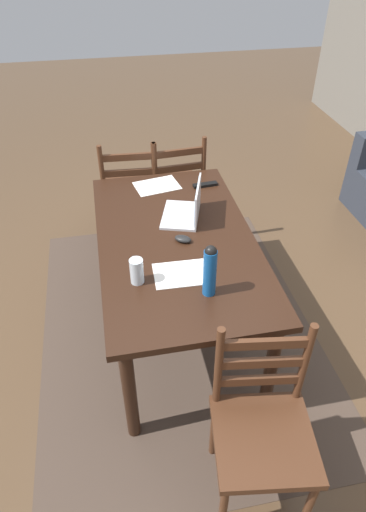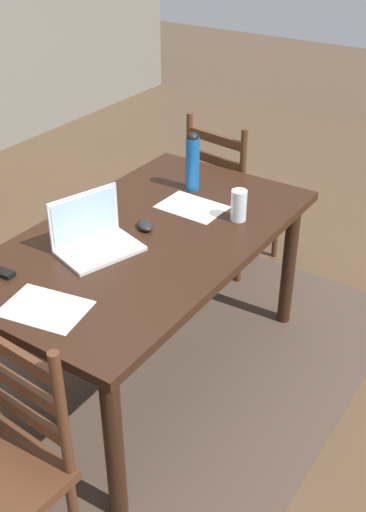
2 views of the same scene
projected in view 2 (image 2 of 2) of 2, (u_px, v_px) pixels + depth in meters
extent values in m
plane|color=brown|center=(151.00, 368.00, 3.03)|extent=(14.00, 14.00, 0.00)
cube|color=#47382D|center=(151.00, 367.00, 3.03)|extent=(2.43, 1.80, 0.01)
cube|color=black|center=(146.00, 238.00, 2.64)|extent=(1.59, 0.91, 0.04)
cylinder|color=black|center=(114.00, 446.00, 2.16)|extent=(0.07, 0.07, 0.72)
cylinder|color=black|center=(289.00, 264.00, 3.17)|extent=(0.07, 0.07, 0.72)
cylinder|color=black|center=(170.00, 225.00, 3.53)|extent=(0.07, 0.07, 0.72)
cube|color=#4C2B19|center=(235.00, 193.00, 3.68)|extent=(0.50, 0.50, 0.04)
cylinder|color=#4C2B19|center=(228.00, 208.00, 4.03)|extent=(0.04, 0.04, 0.43)
cylinder|color=#4C2B19|center=(276.00, 226.00, 3.81)|extent=(0.04, 0.04, 0.43)
cylinder|color=#4C2B19|center=(190.00, 229.00, 3.79)|extent=(0.04, 0.04, 0.43)
cylinder|color=#4C2B19|center=(239.00, 250.00, 3.57)|extent=(0.04, 0.04, 0.43)
cylinder|color=#4C2B19|center=(189.00, 156.00, 3.53)|extent=(0.04, 0.04, 0.50)
cylinder|color=#4C2B19|center=(242.00, 174.00, 3.31)|extent=(0.04, 0.04, 0.50)
cube|color=#4C2B19|center=(215.00, 181.00, 3.47)|extent=(0.07, 0.36, 0.05)
cube|color=#4C2B19|center=(215.00, 160.00, 3.41)|extent=(0.07, 0.36, 0.05)
cube|color=#4C2B19|center=(216.00, 139.00, 3.34)|extent=(0.07, 0.36, 0.05)
cylinder|color=#4C2B19|center=(2.00, 466.00, 2.26)|extent=(0.04, 0.04, 0.43)
cylinder|color=#4C2B19|center=(62.00, 418.00, 1.82)|extent=(0.04, 0.04, 0.50)
cube|color=#4C2B19|center=(24.00, 413.00, 1.97)|extent=(0.05, 0.36, 0.05)
cube|color=#4C2B19|center=(19.00, 384.00, 1.91)|extent=(0.05, 0.36, 0.05)
cube|color=#4C2B19|center=(13.00, 353.00, 1.84)|extent=(0.05, 0.36, 0.05)
cylinder|color=#4C2B19|center=(1.00, 465.00, 2.27)|extent=(0.04, 0.04, 0.43)
cube|color=silver|center=(100.00, 250.00, 2.51)|extent=(0.37, 0.31, 0.02)
cube|color=silver|center=(84.00, 216.00, 2.52)|extent=(0.31, 0.11, 0.21)
cube|color=#A5CCEA|center=(85.00, 217.00, 2.51)|extent=(0.28, 0.09, 0.19)
cylinder|color=#145199|center=(193.00, 164.00, 2.95)|extent=(0.07, 0.07, 0.26)
sphere|color=black|center=(193.00, 138.00, 2.88)|extent=(0.06, 0.06, 0.06)
cylinder|color=silver|center=(239.00, 205.00, 2.71)|extent=(0.07, 0.07, 0.14)
ellipsoid|color=black|center=(145.00, 225.00, 2.67)|extent=(0.11, 0.12, 0.03)
cube|color=white|center=(45.00, 308.00, 2.18)|extent=(0.26, 0.33, 0.00)
cube|color=white|center=(192.00, 207.00, 2.85)|extent=(0.22, 0.30, 0.00)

